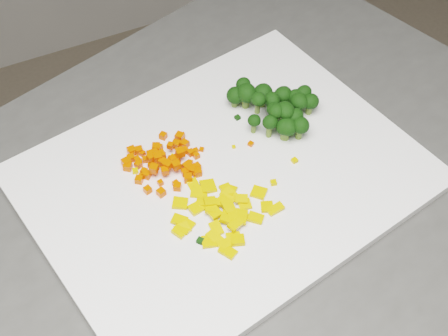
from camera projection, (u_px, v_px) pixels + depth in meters
name	position (u px, v px, depth m)	size (l,w,h in m)	color
cutting_board	(224.00, 176.00, 0.80)	(0.47, 0.37, 0.01)	white
carrot_pile	(163.00, 156.00, 0.79)	(0.11, 0.11, 0.03)	#ED3D02
pepper_pile	(225.00, 210.00, 0.74)	(0.12, 0.12, 0.02)	#E9AB0C
broccoli_pile	(274.00, 103.00, 0.83)	(0.13, 0.13, 0.06)	black
carrot_cube_0	(180.00, 153.00, 0.79)	(0.01, 0.01, 0.01)	#ED3D02
carrot_cube_1	(185.00, 144.00, 0.82)	(0.01, 0.01, 0.01)	#ED3D02
carrot_cube_2	(144.00, 171.00, 0.79)	(0.01, 0.01, 0.01)	#ED3D02
carrot_cube_3	(141.00, 176.00, 0.78)	(0.01, 0.01, 0.01)	#ED3D02
carrot_cube_4	(155.00, 154.00, 0.81)	(0.01, 0.01, 0.01)	#ED3D02
carrot_cube_5	(137.00, 160.00, 0.80)	(0.01, 0.01, 0.01)	#ED3D02
carrot_cube_6	(191.00, 153.00, 0.81)	(0.01, 0.01, 0.01)	#ED3D02
carrot_cube_7	(190.00, 163.00, 0.80)	(0.01, 0.01, 0.01)	#ED3D02
carrot_cube_8	(160.00, 183.00, 0.78)	(0.01, 0.01, 0.01)	#ED3D02
carrot_cube_9	(161.00, 192.00, 0.77)	(0.01, 0.01, 0.01)	#ED3D02
carrot_cube_10	(173.00, 159.00, 0.80)	(0.01, 0.01, 0.01)	#ED3D02
carrot_cube_11	(158.00, 148.00, 0.81)	(0.01, 0.01, 0.01)	#ED3D02
carrot_cube_12	(170.00, 146.00, 0.80)	(0.01, 0.01, 0.01)	#ED3D02
carrot_cube_13	(152.00, 155.00, 0.80)	(0.01, 0.01, 0.01)	#ED3D02
carrot_cube_14	(199.00, 171.00, 0.79)	(0.01, 0.01, 0.01)	#ED3D02
carrot_cube_15	(155.00, 150.00, 0.81)	(0.01, 0.01, 0.01)	#ED3D02
carrot_cube_16	(147.00, 175.00, 0.78)	(0.01, 0.01, 0.01)	#ED3D02
carrot_cube_17	(170.00, 159.00, 0.80)	(0.01, 0.01, 0.01)	#ED3D02
carrot_cube_18	(188.00, 178.00, 0.78)	(0.01, 0.01, 0.01)	#ED3D02
carrot_cube_19	(176.00, 165.00, 0.78)	(0.01, 0.01, 0.01)	#ED3D02
carrot_cube_20	(158.00, 150.00, 0.81)	(0.01, 0.01, 0.01)	#ED3D02
carrot_cube_21	(196.00, 174.00, 0.79)	(0.01, 0.01, 0.01)	#ED3D02
carrot_cube_22	(177.00, 187.00, 0.77)	(0.01, 0.01, 0.01)	#ED3D02
carrot_cube_23	(180.00, 137.00, 0.82)	(0.01, 0.01, 0.01)	#ED3D02
carrot_cube_24	(161.00, 155.00, 0.79)	(0.01, 0.01, 0.01)	#ED3D02
carrot_cube_25	(182.00, 135.00, 0.83)	(0.01, 0.01, 0.01)	#ED3D02
carrot_cube_26	(132.00, 151.00, 0.81)	(0.01, 0.01, 0.01)	#ED3D02
carrot_cube_27	(168.00, 165.00, 0.78)	(0.01, 0.01, 0.01)	#ED3D02
carrot_cube_28	(198.00, 172.00, 0.79)	(0.01, 0.01, 0.01)	#ED3D02
carrot_cube_29	(178.00, 160.00, 0.80)	(0.01, 0.01, 0.01)	#ED3D02
carrot_cube_30	(185.00, 172.00, 0.79)	(0.01, 0.01, 0.01)	#ED3D02
carrot_cube_31	(197.00, 167.00, 0.79)	(0.01, 0.01, 0.01)	#ED3D02
carrot_cube_32	(158.00, 157.00, 0.79)	(0.01, 0.01, 0.01)	#ED3D02
carrot_cube_33	(185.00, 150.00, 0.81)	(0.01, 0.01, 0.01)	#ED3D02
carrot_cube_34	(151.00, 158.00, 0.79)	(0.01, 0.01, 0.01)	#ED3D02
carrot_cube_35	(163.00, 136.00, 0.83)	(0.01, 0.01, 0.01)	#ED3D02
carrot_cube_36	(138.00, 165.00, 0.80)	(0.01, 0.01, 0.01)	#ED3D02
carrot_cube_37	(196.00, 156.00, 0.81)	(0.01, 0.01, 0.01)	#ED3D02
carrot_cube_38	(176.00, 144.00, 0.82)	(0.01, 0.01, 0.01)	#ED3D02
carrot_cube_39	(139.00, 150.00, 0.81)	(0.01, 0.01, 0.01)	#ED3D02
carrot_cube_40	(132.00, 153.00, 0.81)	(0.01, 0.01, 0.01)	#ED3D02
carrot_cube_41	(154.00, 169.00, 0.78)	(0.01, 0.01, 0.01)	#ED3D02
carrot_cube_42	(163.00, 162.00, 0.79)	(0.01, 0.01, 0.01)	#ED3D02
carrot_cube_43	(176.00, 184.00, 0.78)	(0.01, 0.01, 0.01)	#ED3D02
carrot_cube_44	(151.00, 165.00, 0.80)	(0.01, 0.01, 0.01)	#ED3D02
carrot_cube_45	(165.00, 171.00, 0.78)	(0.01, 0.01, 0.01)	#ED3D02
carrot_cube_46	(139.00, 180.00, 0.78)	(0.01, 0.01, 0.01)	#ED3D02
carrot_cube_47	(148.00, 190.00, 0.77)	(0.01, 0.01, 0.01)	#ED3D02
carrot_cube_48	(145.00, 160.00, 0.80)	(0.01, 0.01, 0.01)	#ED3D02
carrot_cube_49	(155.00, 164.00, 0.80)	(0.01, 0.01, 0.01)	#ED3D02
carrot_cube_50	(187.00, 167.00, 0.79)	(0.01, 0.01, 0.01)	#ED3D02
carrot_cube_51	(156.00, 147.00, 0.81)	(0.01, 0.01, 0.01)	#ED3D02
carrot_cube_52	(142.00, 153.00, 0.81)	(0.01, 0.01, 0.01)	#ED3D02
carrot_cube_53	(162.00, 154.00, 0.80)	(0.01, 0.01, 0.01)	#ED3D02
carrot_cube_54	(192.00, 170.00, 0.79)	(0.01, 0.01, 0.01)	#ED3D02
carrot_cube_55	(128.00, 167.00, 0.79)	(0.01, 0.01, 0.01)	#ED3D02
carrot_cube_56	(139.00, 162.00, 0.80)	(0.01, 0.01, 0.01)	#ED3D02
carrot_cube_57	(126.00, 163.00, 0.80)	(0.01, 0.01, 0.01)	#ED3D02
carrot_cube_58	(131.00, 158.00, 0.80)	(0.01, 0.01, 0.01)	#ED3D02
pepper_chunk_0	(210.00, 202.00, 0.75)	(0.01, 0.01, 0.00)	#E9AB0C
pepper_chunk_1	(214.00, 202.00, 0.75)	(0.02, 0.01, 0.00)	#E9AB0C
pepper_chunk_2	(238.00, 240.00, 0.72)	(0.02, 0.01, 0.01)	#E9AB0C
pepper_chunk_3	(241.00, 217.00, 0.75)	(0.02, 0.02, 0.00)	#E9AB0C
pepper_chunk_4	(234.00, 239.00, 0.73)	(0.02, 0.02, 0.00)	#E9AB0C
pepper_chunk_5	(182.00, 229.00, 0.73)	(0.01, 0.02, 0.00)	#E9AB0C
pepper_chunk_6	(180.00, 231.00, 0.73)	(0.02, 0.02, 0.00)	#E9AB0C
pepper_chunk_7	(198.00, 192.00, 0.77)	(0.02, 0.02, 0.00)	#E9AB0C
pepper_chunk_8	(267.00, 207.00, 0.76)	(0.02, 0.01, 0.00)	#E9AB0C
pepper_chunk_9	(197.00, 208.00, 0.75)	(0.01, 0.02, 0.01)	#E9AB0C
pepper_chunk_10	(224.00, 245.00, 0.72)	(0.01, 0.01, 0.00)	#E9AB0C
pepper_chunk_11	(208.00, 186.00, 0.78)	(0.02, 0.02, 0.00)	#E9AB0C
pepper_chunk_12	(256.00, 218.00, 0.74)	(0.02, 0.01, 0.00)	#E9AB0C
pepper_chunk_13	(231.00, 217.00, 0.74)	(0.02, 0.01, 0.00)	#E9AB0C
pepper_chunk_14	(209.00, 242.00, 0.72)	(0.02, 0.02, 0.00)	#E9AB0C
pepper_chunk_15	(259.00, 193.00, 0.77)	(0.02, 0.02, 0.00)	#E9AB0C
pepper_chunk_16	(228.00, 207.00, 0.75)	(0.02, 0.01, 0.01)	#E9AB0C
pepper_chunk_17	(214.00, 212.00, 0.75)	(0.01, 0.02, 0.00)	#E9AB0C
pepper_chunk_18	(230.00, 195.00, 0.77)	(0.02, 0.02, 0.00)	#E9AB0C
pepper_chunk_19	(228.00, 252.00, 0.71)	(0.02, 0.01, 0.00)	#E9AB0C
pepper_chunk_20	(193.00, 185.00, 0.78)	(0.02, 0.01, 0.00)	#E9AB0C
pepper_chunk_21	(229.00, 190.00, 0.77)	(0.02, 0.02, 0.00)	#E9AB0C
pepper_chunk_22	(215.00, 203.00, 0.76)	(0.01, 0.01, 0.00)	#E9AB0C
pepper_chunk_23	(226.00, 203.00, 0.76)	(0.02, 0.01, 0.01)	#E9AB0C
pepper_chunk_24	(240.00, 216.00, 0.74)	(0.02, 0.02, 0.00)	#E9AB0C
pepper_chunk_25	(223.00, 201.00, 0.75)	(0.01, 0.01, 0.00)	#E9AB0C
pepper_chunk_26	(226.00, 188.00, 0.77)	(0.01, 0.01, 0.00)	#E9AB0C
pepper_chunk_27	(179.00, 220.00, 0.74)	(0.02, 0.02, 0.00)	#E9AB0C
pepper_chunk_28	(236.00, 224.00, 0.73)	(0.02, 0.01, 0.00)	#E9AB0C
pepper_chunk_29	(216.00, 228.00, 0.74)	(0.02, 0.01, 0.00)	#E9AB0C
pepper_chunk_30	(241.00, 199.00, 0.76)	(0.02, 0.01, 0.00)	#E9AB0C
pepper_chunk_31	(215.00, 237.00, 0.73)	(0.02, 0.01, 0.00)	#E9AB0C
pepper_chunk_32	(229.00, 218.00, 0.74)	(0.02, 0.02, 0.01)	#E9AB0C
pepper_chunk_33	(245.00, 205.00, 0.76)	(0.02, 0.01, 0.00)	#E9AB0C
pepper_chunk_34	(202.00, 201.00, 0.76)	(0.02, 0.01, 0.00)	#E9AB0C
pepper_chunk_35	(180.00, 203.00, 0.76)	(0.02, 0.02, 0.00)	#E9AB0C
pepper_chunk_36	(187.00, 226.00, 0.74)	(0.02, 0.01, 0.00)	#E9AB0C
pepper_chunk_37	(275.00, 209.00, 0.75)	(0.02, 0.01, 0.01)	#E9AB0C
pepper_chunk_38	(210.00, 208.00, 0.75)	(0.02, 0.01, 0.00)	#E9AB0C
broccoli_floret_0	(244.00, 88.00, 0.87)	(0.02, 0.02, 0.02)	black
broccoli_floret_1	(300.00, 129.00, 0.82)	(0.03, 0.03, 0.03)	black
broccoli_floret_2	(273.00, 112.00, 0.83)	(0.03, 0.03, 0.03)	black
broccoli_floret_3	(298.00, 105.00, 0.84)	(0.03, 0.03, 0.03)	black
broccoli_floret_4	(271.00, 103.00, 0.84)	(0.03, 0.03, 0.03)	black
broccoli_floret_5	(284.00, 113.00, 0.82)	(0.03, 0.03, 0.03)	black
broccoli_floret_6	(284.00, 130.00, 0.82)	(0.03, 0.03, 0.03)	black
broccoli_floret_7	(235.00, 98.00, 0.86)	(0.03, 0.03, 0.03)	black
broccoli_floret_8	(276.00, 114.00, 0.84)	(0.02, 0.02, 0.03)	black
broccoli_floret_9	(303.00, 97.00, 0.85)	(0.03, 0.03, 0.03)	black
broccoli_floret_10	(284.00, 112.00, 0.84)	(0.02, 0.02, 0.03)	black
broccoli_floret_11	(243.00, 90.00, 0.86)	(0.03, 0.03, 0.04)	black
broccoli_floret_12	(269.00, 127.00, 0.82)	(0.03, 0.03, 0.03)	black
broccoli_floret_13	(295.00, 100.00, 0.86)	(0.03, 0.03, 0.03)	black
broccoli_floret_14	(262.00, 96.00, 0.86)	(0.04, 0.04, 0.03)	black
broccoli_floret_15	(254.00, 125.00, 0.83)	(0.02, 0.02, 0.03)	black
broccoli_floret_16	(275.00, 116.00, 0.82)	(0.03, 0.03, 0.03)	black
broccoli_floret_17	(287.00, 131.00, 0.82)	(0.03, 0.03, 0.03)	black
broccoli_floret_18	(258.00, 104.00, 0.82)	(0.03, 0.03, 0.03)	black
broccoli_floret_19	(282.00, 98.00, 0.86)	(0.04, 0.04, 0.03)	black
broccoli_floret_20	(246.00, 97.00, 0.85)	(0.04, 0.04, 0.04)	black
broccoli_floret_21	(294.00, 121.00, 0.82)	(0.03, 0.03, 0.04)	black
broccoli_floret_22	(309.00, 105.00, 0.85)	(0.03, 0.03, 0.03)	black
stray_bit_0	(160.00, 165.00, 0.80)	(0.01, 0.01, 0.00)	#E9AB0C
stray_bit_1	(273.00, 183.00, 0.78)	(0.01, 0.01, 0.01)	#E9AB0C
stray_bit_2	(135.00, 171.00, 0.79)	(0.01, 0.01, 0.00)	#E9AB0C
stray_bit_3	(196.00, 150.00, 0.81)	(0.01, 0.01, 0.00)	#ED3D02
stray_bit_4	(180.00, 167.00, 0.80)	(0.00, 0.00, 0.00)	#ED3D02
stray_bit_5	(295.00, 160.00, 0.80)	(0.01, 0.01, 0.00)	#E9AB0C
stray_bit_6	(234.00, 147.00, 0.82)	(0.00, 0.00, 0.00)	#E9AB0C
stray_bit_7	(173.00, 155.00, 0.81)	(0.00, 0.00, 0.00)	#E9AB0C
stray_bit_8	(200.00, 241.00, 0.72)	(0.01, 0.01, 0.01)	black
stray_bit_9	(202.00, 149.00, 0.81)	(0.01, 0.01, 0.00)	#ED3D02
stray_bit_10	(251.00, 144.00, 0.82)	(0.01, 0.01, 0.00)	#ED3D02
stray_bit_11	(198.00, 174.00, 0.79)	(0.01, 0.01, 0.00)	#E9AB0C
stray_bit_12	(237.00, 118.00, 0.85)	(0.01, 0.01, 0.00)	black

